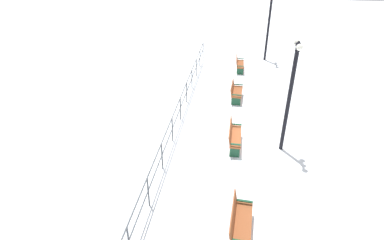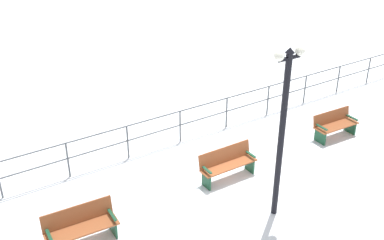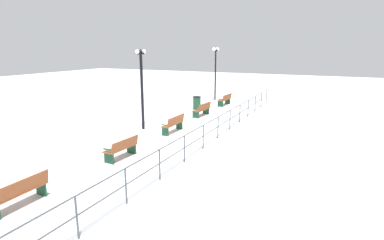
{
  "view_description": "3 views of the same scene",
  "coord_description": "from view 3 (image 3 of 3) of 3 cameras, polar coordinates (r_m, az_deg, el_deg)",
  "views": [
    {
      "loc": [
        -0.35,
        -10.44,
        7.03
      ],
      "look_at": [
        -1.91,
        0.25,
        0.91
      ],
      "focal_mm": 28.97,
      "sensor_mm": 36.0,
      "label": 1
    },
    {
      "loc": [
        8.28,
        -6.7,
        7.28
      ],
      "look_at": [
        -2.26,
        0.18,
        0.9
      ],
      "focal_mm": 43.03,
      "sensor_mm": 36.0,
      "label": 2
    },
    {
      "loc": [
        -7.82,
        13.81,
        4.34
      ],
      "look_at": [
        -2.09,
        1.76,
        1.24
      ],
      "focal_mm": 28.99,
      "sensor_mm": 36.0,
      "label": 3
    }
  ],
  "objects": [
    {
      "name": "waterfront_railing",
      "position": [
        15.17,
        4.82,
        -0.7
      ],
      "size": [
        0.05,
        22.0,
        1.09
      ],
      "color": "#4C5156",
      "rests_on": "ground"
    },
    {
      "name": "bench_fifth",
      "position": [
        10.04,
        -29.03,
        -11.44
      ],
      "size": [
        0.51,
        1.64,
        0.85
      ],
      "rotation": [
        0.0,
        0.0,
        0.01
      ],
      "color": "brown",
      "rests_on": "ground"
    },
    {
      "name": "bench_fourth",
      "position": [
        12.74,
        -12.76,
        -5.05
      ],
      "size": [
        0.64,
        1.57,
        0.85
      ],
      "rotation": [
        0.0,
        0.0,
        -0.05
      ],
      "color": "brown",
      "rests_on": "ground"
    },
    {
      "name": "trash_bin",
      "position": [
        22.66,
        0.9,
        3.23
      ],
      "size": [
        0.58,
        0.58,
        0.91
      ],
      "color": "#1E4C2D",
      "rests_on": "ground"
    },
    {
      "name": "bench_nearest",
      "position": [
        24.14,
        6.11,
        3.79
      ],
      "size": [
        0.62,
        1.69,
        0.88
      ],
      "rotation": [
        0.0,
        0.0,
        -0.05
      ],
      "color": "brown",
      "rests_on": "ground"
    },
    {
      "name": "ground_plane",
      "position": [
        16.45,
        -3.97,
        -2.24
      ],
      "size": [
        80.0,
        80.0,
        0.0
      ],
      "primitive_type": "plane",
      "color": "white",
      "rests_on": "ground"
    },
    {
      "name": "bench_second",
      "position": [
        20.17,
        1.89,
        1.97
      ],
      "size": [
        0.67,
        1.67,
        0.88
      ],
      "rotation": [
        0.0,
        0.0,
        -0.06
      ],
      "color": "brown",
      "rests_on": "ground"
    },
    {
      "name": "bench_third",
      "position": [
        16.23,
        -3.37,
        -0.66
      ],
      "size": [
        0.5,
        1.7,
        0.91
      ],
      "rotation": [
        0.0,
        0.0,
        -0.01
      ],
      "color": "brown",
      "rests_on": "ground"
    },
    {
      "name": "lamppost_middle",
      "position": [
        16.79,
        -9.24,
        7.13
      ],
      "size": [
        0.23,
        0.83,
        4.3
      ],
      "color": "black",
      "rests_on": "ground"
    },
    {
      "name": "lamppost_near",
      "position": [
        26.36,
        4.36,
        10.64
      ],
      "size": [
        0.31,
        1.08,
        4.41
      ],
      "color": "black",
      "rests_on": "ground"
    }
  ]
}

